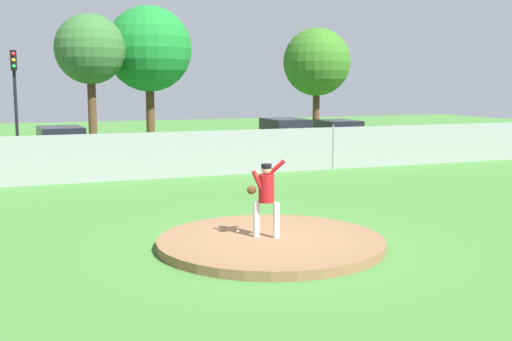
# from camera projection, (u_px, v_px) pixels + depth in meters

# --- Properties ---
(ground_plane) EXTENTS (80.00, 80.00, 0.00)m
(ground_plane) POSITION_uv_depth(u_px,v_px,m) (193.00, 197.00, 18.27)
(ground_plane) COLOR #427A33
(asphalt_strip) EXTENTS (44.00, 7.00, 0.01)m
(asphalt_strip) POSITION_uv_depth(u_px,v_px,m) (139.00, 163.00, 26.12)
(asphalt_strip) COLOR #2B2B2D
(asphalt_strip) RESTS_ON ground_plane
(pitchers_mound) EXTENTS (4.64, 4.64, 0.18)m
(pitchers_mound) POSITION_uv_depth(u_px,v_px,m) (271.00, 242.00, 12.71)
(pitchers_mound) COLOR brown
(pitchers_mound) RESTS_ON ground_plane
(pitcher_youth) EXTENTS (0.79, 0.35, 1.61)m
(pitcher_youth) POSITION_uv_depth(u_px,v_px,m) (266.00, 192.00, 12.62)
(pitcher_youth) COLOR silver
(pitcher_youth) RESTS_ON pitchers_mound
(baseball) EXTENTS (0.07, 0.07, 0.07)m
(baseball) POSITION_uv_depth(u_px,v_px,m) (238.00, 231.00, 13.10)
(baseball) COLOR white
(baseball) RESTS_ON pitchers_mound
(chainlink_fence) EXTENTS (33.92, 0.07, 1.75)m
(chainlink_fence) POSITION_uv_depth(u_px,v_px,m) (162.00, 155.00, 21.85)
(chainlink_fence) COLOR gray
(chainlink_fence) RESTS_ON ground_plane
(parked_car_champagne) EXTENTS (1.98, 4.21, 1.66)m
(parked_car_champagne) POSITION_uv_depth(u_px,v_px,m) (338.00, 139.00, 28.83)
(parked_car_champagne) COLOR tan
(parked_car_champagne) RESTS_ON ground_plane
(parked_car_silver) EXTENTS (1.86, 4.52, 1.78)m
(parked_car_silver) POSITION_uv_depth(u_px,v_px,m) (285.00, 139.00, 27.95)
(parked_car_silver) COLOR #B7BABF
(parked_car_silver) RESTS_ON ground_plane
(parked_car_slate) EXTENTS (2.06, 4.38, 1.60)m
(parked_car_slate) POSITION_uv_depth(u_px,v_px,m) (61.00, 147.00, 25.26)
(parked_car_slate) COLOR slate
(parked_car_slate) RESTS_ON ground_plane
(traffic_light_near) EXTENTS (0.28, 0.46, 4.81)m
(traffic_light_near) POSITION_uv_depth(u_px,v_px,m) (15.00, 85.00, 27.94)
(traffic_light_near) COLOR black
(traffic_light_near) RESTS_ON ground_plane
(tree_broad_left) EXTENTS (3.62, 3.62, 6.92)m
(tree_broad_left) POSITION_uv_depth(u_px,v_px,m) (90.00, 50.00, 31.99)
(tree_broad_left) COLOR #4C331E
(tree_broad_left) RESTS_ON ground_plane
(tree_bushy_near) EXTENTS (4.73, 4.73, 7.62)m
(tree_bushy_near) POSITION_uv_depth(u_px,v_px,m) (149.00, 49.00, 34.43)
(tree_bushy_near) COLOR #4C331E
(tree_bushy_near) RESTS_ON ground_plane
(tree_tall_centre) EXTENTS (4.02, 4.02, 6.64)m
(tree_tall_centre) POSITION_uv_depth(u_px,v_px,m) (317.00, 62.00, 37.01)
(tree_tall_centre) COLOR #4C331E
(tree_tall_centre) RESTS_ON ground_plane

